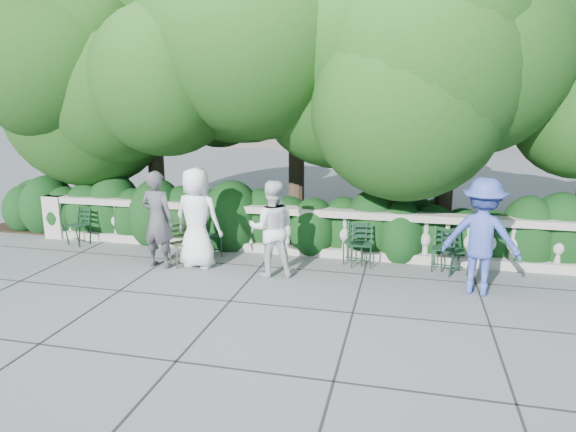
% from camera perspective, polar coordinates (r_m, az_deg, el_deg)
% --- Properties ---
extents(ground, '(90.00, 90.00, 0.00)m').
position_cam_1_polar(ground, '(9.26, -1.45, -7.42)').
color(ground, '#575A5F').
rests_on(ground, ground).
extents(balustrade, '(12.00, 0.44, 1.00)m').
position_cam_1_polar(balustrade, '(10.78, 0.99, -1.71)').
color(balustrade, '#9E998E').
rests_on(balustrade, ground).
extents(shrub_hedge, '(15.00, 2.60, 1.70)m').
position_cam_1_polar(shrub_hedge, '(12.04, 2.21, -2.52)').
color(shrub_hedge, black).
rests_on(shrub_hedge, ground).
extents(tree_canopy, '(15.04, 6.52, 6.78)m').
position_cam_1_polar(tree_canopy, '(11.69, 6.02, 16.57)').
color(tree_canopy, '#3F3023').
rests_on(tree_canopy, ground).
extents(chair_a, '(0.55, 0.58, 0.84)m').
position_cam_1_polar(chair_a, '(12.38, -22.65, -3.11)').
color(chair_a, black).
rests_on(chair_a, ground).
extents(chair_b, '(0.58, 0.60, 0.84)m').
position_cam_1_polar(chair_b, '(10.77, -8.33, -4.57)').
color(chair_b, black).
rests_on(chair_b, ground).
extents(chair_c, '(0.50, 0.53, 0.84)m').
position_cam_1_polar(chair_c, '(10.22, 7.17, -5.50)').
color(chair_c, black).
rests_on(chair_c, ground).
extents(chair_d, '(0.48, 0.51, 0.84)m').
position_cam_1_polar(chair_d, '(10.08, 8.08, -5.80)').
color(chair_d, black).
rests_on(chair_d, ground).
extents(chair_e, '(0.50, 0.53, 0.84)m').
position_cam_1_polar(chair_e, '(10.15, 16.66, -6.11)').
color(chair_e, black).
rests_on(chair_e, ground).
extents(chair_f, '(0.61, 0.63, 0.84)m').
position_cam_1_polar(chair_f, '(10.07, 18.37, -6.38)').
color(chair_f, black).
rests_on(chair_f, ground).
extents(chair_weathered, '(0.65, 0.64, 0.84)m').
position_cam_1_polar(chair_weathered, '(10.27, -11.30, -5.57)').
color(chair_weathered, black).
rests_on(chair_weathered, ground).
extents(person_businessman, '(1.02, 0.73, 1.95)m').
position_cam_1_polar(person_businessman, '(10.00, -10.08, -0.21)').
color(person_businessman, white).
rests_on(person_businessman, ground).
extents(person_woman_grey, '(0.75, 0.55, 1.89)m').
position_cam_1_polar(person_woman_grey, '(10.16, -14.28, -0.38)').
color(person_woman_grey, '#404045').
rests_on(person_woman_grey, ground).
extents(person_casual_man, '(0.99, 0.85, 1.78)m').
position_cam_1_polar(person_casual_man, '(9.41, -1.79, -1.39)').
color(person_casual_man, silver).
rests_on(person_casual_man, ground).
extents(person_older_blue, '(1.42, 1.03, 1.97)m').
position_cam_1_polar(person_older_blue, '(9.10, 20.73, -2.16)').
color(person_older_blue, '#3648A2').
rests_on(person_older_blue, ground).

